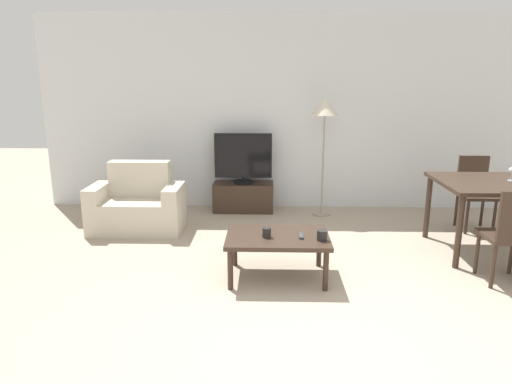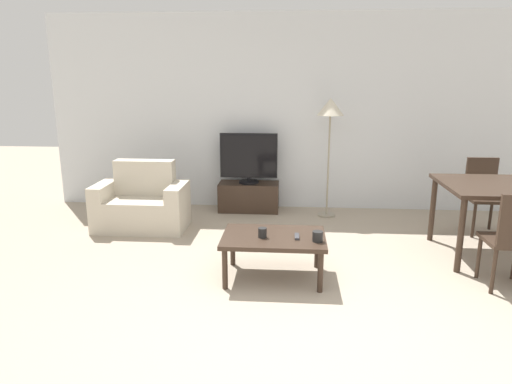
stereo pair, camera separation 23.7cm
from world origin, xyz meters
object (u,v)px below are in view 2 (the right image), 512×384
(tv, at_px, (249,158))
(remote_primary, at_px, (297,236))
(floor_lamp, at_px, (330,114))
(cup_white_near, at_px, (318,236))
(armchair, at_px, (142,205))
(cup_colored_far, at_px, (262,233))
(dining_table, at_px, (498,193))
(coffee_table, at_px, (274,240))
(dining_chair_far, at_px, (483,192))
(tv_stand, at_px, (249,197))

(tv, bearing_deg, remote_primary, -73.84)
(floor_lamp, height_order, cup_white_near, floor_lamp)
(armchair, relative_size, cup_colored_far, 12.23)
(dining_table, distance_m, floor_lamp, 2.21)
(coffee_table, xyz_separation_m, floor_lamp, (0.64, 2.04, 1.01))
(armchair, relative_size, coffee_table, 1.17)
(dining_table, distance_m, dining_chair_far, 0.86)
(armchair, bearing_deg, tv_stand, 34.84)
(armchair, xyz_separation_m, cup_white_near, (2.09, -1.47, 0.17))
(dining_table, bearing_deg, tv, 150.98)
(tv, bearing_deg, dining_table, -29.02)
(coffee_table, relative_size, cup_colored_far, 10.48)
(tv_stand, distance_m, cup_colored_far, 2.32)
(armchair, bearing_deg, cup_colored_far, -41.47)
(cup_white_near, bearing_deg, dining_table, 24.22)
(dining_table, xyz_separation_m, cup_colored_far, (-2.37, -0.78, -0.22))
(coffee_table, height_order, floor_lamp, floor_lamp)
(coffee_table, height_order, dining_chair_far, dining_chair_far)
(coffee_table, relative_size, cup_white_near, 10.05)
(tv_stand, height_order, cup_white_near, cup_white_near)
(coffee_table, bearing_deg, dining_table, 17.57)
(armchair, height_order, tv_stand, armchair)
(dining_chair_far, bearing_deg, remote_primary, -144.98)
(tv, bearing_deg, cup_white_near, -70.36)
(armchair, distance_m, floor_lamp, 2.66)
(dining_table, relative_size, cup_white_near, 11.67)
(floor_lamp, xyz_separation_m, remote_primary, (-0.43, -2.08, -0.95))
(tv_stand, height_order, tv, tv)
(cup_white_near, bearing_deg, floor_lamp, 83.52)
(coffee_table, bearing_deg, cup_colored_far, -150.12)
(coffee_table, bearing_deg, armchair, 141.46)
(tv, distance_m, cup_white_near, 2.50)
(dining_chair_far, height_order, cup_white_near, dining_chair_far)
(cup_colored_far, bearing_deg, armchair, 138.53)
(cup_white_near, relative_size, cup_colored_far, 1.04)
(floor_lamp, xyz_separation_m, cup_white_near, (-0.25, -2.17, -0.92))
(coffee_table, relative_size, floor_lamp, 0.60)
(tv_stand, bearing_deg, dining_chair_far, -13.29)
(remote_primary, bearing_deg, cup_white_near, -25.48)
(remote_primary, bearing_deg, armchair, 143.98)
(armchair, bearing_deg, dining_table, -9.07)
(floor_lamp, bearing_deg, tv_stand, 170.68)
(tv, height_order, coffee_table, tv)
(coffee_table, distance_m, dining_table, 2.40)
(cup_colored_far, bearing_deg, dining_table, 18.15)
(floor_lamp, bearing_deg, coffee_table, -107.42)
(tv_stand, distance_m, coffee_table, 2.27)
(remote_primary, xyz_separation_m, cup_colored_far, (-0.31, -0.02, 0.04))
(floor_lamp, bearing_deg, remote_primary, -101.64)
(tv_stand, relative_size, cup_white_near, 8.85)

